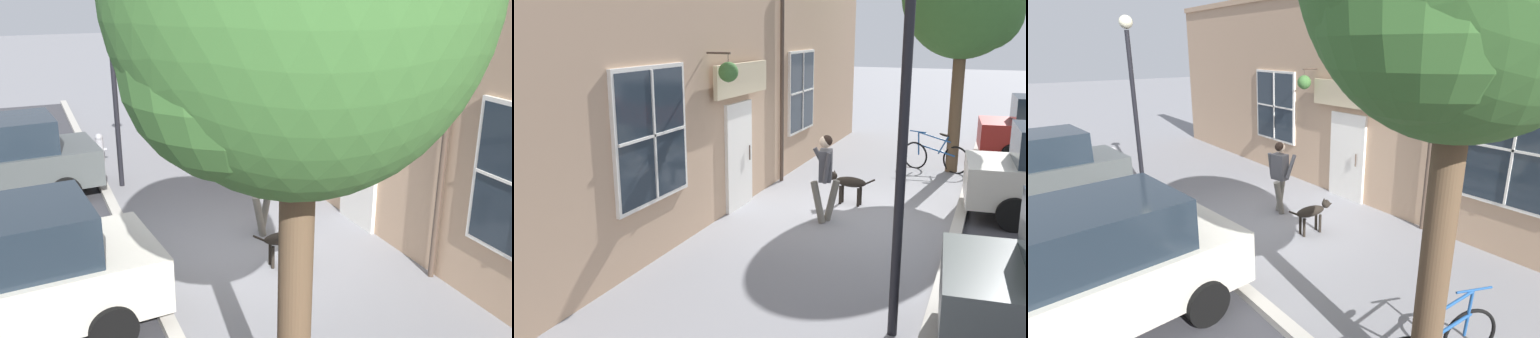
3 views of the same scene
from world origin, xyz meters
TOP-DOWN VIEW (x-y plane):
  - ground_plane at (0.00, 0.00)m, footprint 90.00×90.00m
  - storefront_facade at (-2.34, 0.00)m, footprint 0.95×18.00m
  - pedestrian_walking at (-0.32, -0.48)m, footprint 0.57×0.55m
  - dog_on_leash at (-0.21, 0.76)m, footprint 1.05×0.29m
  - leaning_bicycle at (1.10, 4.36)m, footprint 1.68×0.52m
  - street_lamp at (1.58, -4.05)m, footprint 0.32×0.32m

SIDE VIEW (x-z plane):
  - ground_plane at x=0.00m, z-range 0.00..0.00m
  - leaning_bicycle at x=1.10m, z-range -0.12..0.88m
  - dog_on_leash at x=-0.21m, z-range 0.12..0.78m
  - pedestrian_walking at x=-0.32m, z-range 0.15..1.78m
  - storefront_facade at x=-2.34m, z-range 0.00..5.02m
  - street_lamp at x=1.58m, z-range 0.71..5.04m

